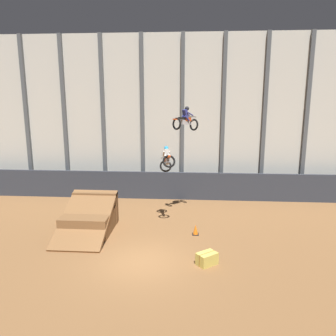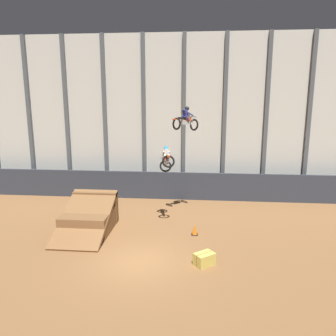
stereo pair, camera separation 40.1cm
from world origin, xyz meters
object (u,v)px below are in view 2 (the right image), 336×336
object	(u,v)px
dirt_ramp	(90,217)
hay_bale_trackside	(204,259)
rider_bike_right_air	(186,120)
rider_bike_left_air	(167,160)
traffic_cone_near_ramp	(195,230)

from	to	relation	value
dirt_ramp	hay_bale_trackside	size ratio (longest dim) A/B	4.07
rider_bike_right_air	hay_bale_trackside	xyz separation A→B (m)	(1.15, -6.01, -5.88)
dirt_ramp	rider_bike_left_air	bearing A→B (deg)	15.59
traffic_cone_near_ramp	hay_bale_trackside	distance (m)	3.37
rider_bike_right_air	hay_bale_trackside	bearing A→B (deg)	-32.28
dirt_ramp	hay_bale_trackside	distance (m)	7.51
traffic_cone_near_ramp	dirt_ramp	bearing A→B (deg)	177.15
rider_bike_left_air	rider_bike_right_air	world-z (taller)	rider_bike_right_air
dirt_ramp	rider_bike_left_air	distance (m)	5.57
dirt_ramp	rider_bike_right_air	size ratio (longest dim) A/B	2.67
rider_bike_left_air	traffic_cone_near_ramp	bearing A→B (deg)	-54.55
dirt_ramp	rider_bike_right_air	world-z (taller)	rider_bike_right_air
dirt_ramp	hay_bale_trackside	world-z (taller)	dirt_ramp
rider_bike_right_air	hay_bale_trackside	size ratio (longest dim) A/B	1.52
rider_bike_right_air	traffic_cone_near_ramp	bearing A→B (deg)	-29.09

